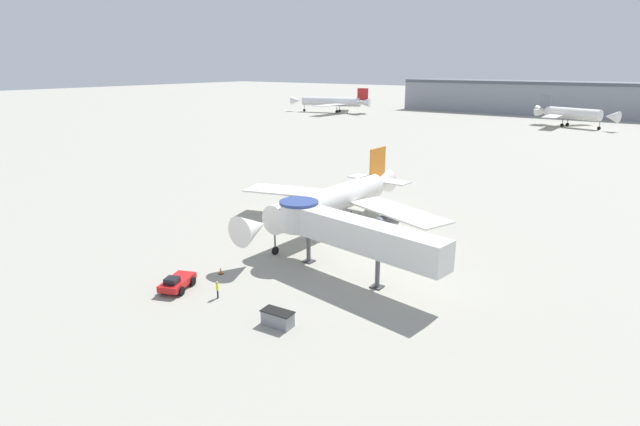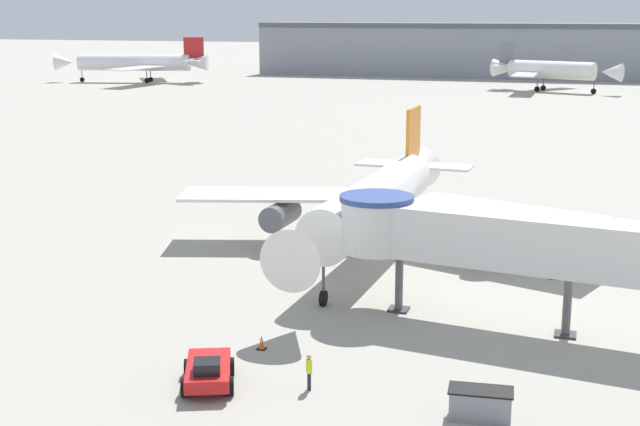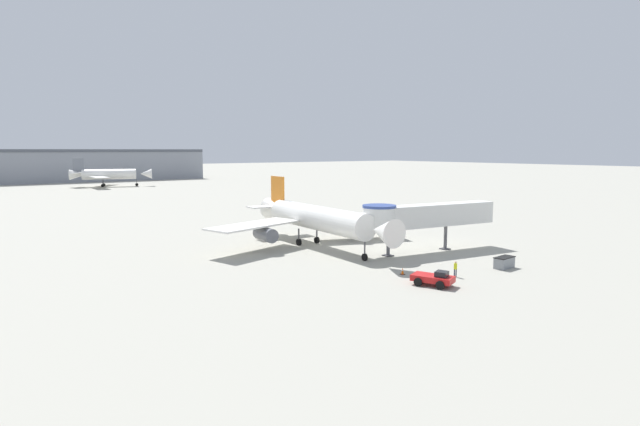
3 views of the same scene
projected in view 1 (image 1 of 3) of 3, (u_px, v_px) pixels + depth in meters
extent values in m
plane|color=#9E9B8E|center=(335.00, 230.00, 62.70)|extent=(800.00, 800.00, 0.00)
cylinder|color=white|center=(330.00, 201.00, 61.17)|extent=(4.08, 20.52, 3.28)
cone|color=white|center=(252.00, 228.00, 51.06)|extent=(3.42, 3.73, 3.28)
cone|color=white|center=(378.00, 184.00, 69.79)|extent=(3.47, 5.04, 3.28)
cube|color=white|center=(293.00, 191.00, 68.11)|extent=(13.84, 8.00, 0.22)
cube|color=white|center=(399.00, 212.00, 58.56)|extent=(13.87, 8.87, 0.22)
cube|color=orange|center=(378.00, 163.00, 68.76)|extent=(0.39, 3.77, 4.26)
cube|color=white|center=(379.00, 179.00, 69.81)|extent=(8.99, 2.98, 0.18)
cylinder|color=#565960|center=(293.00, 202.00, 66.93)|extent=(1.95, 3.83, 1.80)
cylinder|color=#565960|center=(385.00, 222.00, 58.59)|extent=(1.95, 3.83, 1.80)
cylinder|color=#4C4C51|center=(275.00, 243.00, 54.33)|extent=(0.18, 0.18, 1.89)
cylinder|color=black|center=(275.00, 251.00, 54.60)|extent=(0.30, 0.91, 0.90)
cylinder|color=#4C4C51|center=(332.00, 214.00, 64.71)|extent=(0.22, 0.22, 1.89)
cylinder|color=black|center=(332.00, 221.00, 64.98)|extent=(0.44, 0.92, 0.90)
cylinder|color=#4C4C51|center=(351.00, 218.00, 62.99)|extent=(0.22, 0.22, 1.89)
cylinder|color=black|center=(351.00, 225.00, 63.26)|extent=(0.44, 0.92, 0.90)
cube|color=silver|center=(364.00, 236.00, 46.52)|extent=(17.69, 5.21, 2.80)
cylinder|color=silver|center=(299.00, 217.00, 52.34)|extent=(3.90, 3.90, 2.80)
cylinder|color=navy|center=(299.00, 202.00, 51.89)|extent=(4.10, 4.09, 0.30)
cylinder|color=#56565B|center=(309.00, 247.00, 52.28)|extent=(0.44, 0.44, 3.29)
cube|color=#333338|center=(309.00, 261.00, 52.74)|extent=(1.10, 1.10, 0.12)
cylinder|color=#56565B|center=(378.00, 271.00, 46.23)|extent=(0.44, 0.44, 3.29)
cube|color=#333338|center=(377.00, 287.00, 46.68)|extent=(1.10, 1.10, 0.12)
cube|color=red|center=(177.00, 282.00, 46.14)|extent=(3.23, 4.36, 0.58)
cube|color=black|center=(172.00, 280.00, 45.15)|extent=(1.47, 1.45, 0.52)
cylinder|color=black|center=(162.00, 289.00, 45.43)|extent=(0.59, 0.88, 0.83)
cylinder|color=black|center=(181.00, 291.00, 45.00)|extent=(0.59, 0.88, 0.83)
cylinder|color=black|center=(174.00, 279.00, 47.45)|extent=(0.59, 0.88, 0.83)
cylinder|color=black|center=(193.00, 281.00, 47.01)|extent=(0.59, 0.88, 0.83)
cube|color=gray|center=(278.00, 319.00, 39.72)|extent=(2.57, 1.43, 1.19)
cube|color=black|center=(277.00, 312.00, 39.54)|extent=(2.72, 1.52, 0.08)
cube|color=black|center=(180.00, 293.00, 45.54)|extent=(0.39, 0.39, 0.04)
cone|color=orange|center=(180.00, 289.00, 45.45)|extent=(0.27, 0.27, 0.62)
cylinder|color=white|center=(180.00, 289.00, 45.43)|extent=(0.15, 0.15, 0.07)
cube|color=black|center=(221.00, 274.00, 49.64)|extent=(0.44, 0.44, 0.04)
cone|color=orange|center=(221.00, 270.00, 49.54)|extent=(0.30, 0.30, 0.69)
cylinder|color=white|center=(221.00, 270.00, 49.52)|extent=(0.17, 0.17, 0.08)
cube|color=black|center=(413.00, 253.00, 55.14)|extent=(0.45, 0.45, 0.04)
cone|color=orange|center=(413.00, 250.00, 55.03)|extent=(0.31, 0.31, 0.70)
cylinder|color=white|center=(413.00, 249.00, 55.01)|extent=(0.17, 0.17, 0.08)
cylinder|color=#1E2338|center=(218.00, 294.00, 44.53)|extent=(0.12, 0.12, 0.80)
cylinder|color=#1E2338|center=(218.00, 294.00, 44.37)|extent=(0.12, 0.12, 0.80)
cube|color=#D1E019|center=(217.00, 287.00, 44.25)|extent=(0.33, 0.36, 0.63)
sphere|color=tan|center=(217.00, 282.00, 44.12)|extent=(0.22, 0.22, 0.22)
cylinder|color=white|center=(573.00, 113.00, 163.46)|extent=(18.03, 9.26, 3.63)
cone|color=white|center=(612.00, 117.00, 153.83)|extent=(4.96, 4.73, 3.63)
cone|color=white|center=(544.00, 111.00, 171.39)|extent=(6.33, 5.21, 3.63)
cube|color=white|center=(553.00, 116.00, 161.16)|extent=(4.59, 12.02, 0.22)
cube|color=white|center=(578.00, 114.00, 169.84)|extent=(10.68, 12.15, 0.22)
cube|color=slate|center=(546.00, 102.00, 170.24)|extent=(3.43, 1.39, 4.72)
cube|color=white|center=(543.00, 109.00, 171.42)|extent=(5.00, 8.48, 0.18)
cylinder|color=#4C4C51|center=(599.00, 125.00, 157.25)|extent=(0.18, 0.18, 2.09)
cylinder|color=black|center=(599.00, 128.00, 157.55)|extent=(1.12, 0.61, 1.10)
cylinder|color=#4C4C51|center=(562.00, 122.00, 165.11)|extent=(0.22, 0.22, 2.09)
cylinder|color=black|center=(562.00, 125.00, 165.41)|extent=(1.17, 0.74, 1.10)
cylinder|color=#4C4C51|center=(568.00, 121.00, 166.93)|extent=(0.22, 0.22, 2.09)
cylinder|color=black|center=(567.00, 124.00, 167.23)|extent=(1.17, 0.74, 1.10)
cylinder|color=white|center=(331.00, 102.00, 213.44)|extent=(26.25, 9.64, 3.74)
cone|color=white|center=(296.00, 101.00, 219.40)|extent=(4.86, 4.59, 3.74)
cone|color=white|center=(363.00, 102.00, 208.28)|extent=(6.32, 4.93, 3.74)
cube|color=white|center=(346.00, 102.00, 221.16)|extent=(13.12, 16.50, 0.22)
cube|color=white|center=(330.00, 105.00, 203.79)|extent=(7.01, 16.24, 0.22)
cube|color=#B21E1E|center=(363.00, 94.00, 207.42)|extent=(4.59, 1.30, 4.86)
cube|color=white|center=(364.00, 101.00, 208.00)|extent=(5.65, 11.22, 0.18)
cylinder|color=#4C4C51|center=(304.00, 108.00, 218.81)|extent=(0.18, 0.18, 2.15)
cylinder|color=black|center=(304.00, 110.00, 219.12)|extent=(1.13, 0.51, 1.10)
cylinder|color=#4C4C51|center=(340.00, 108.00, 214.61)|extent=(0.22, 0.22, 2.15)
cylinder|color=black|center=(340.00, 111.00, 214.92)|extent=(1.16, 0.64, 1.10)
cylinder|color=#4C4C51|center=(337.00, 109.00, 211.62)|extent=(0.22, 0.22, 2.15)
cylinder|color=black|center=(337.00, 112.00, 211.93)|extent=(1.16, 0.64, 1.10)
cube|color=gray|center=(555.00, 100.00, 202.83)|extent=(123.96, 20.36, 12.12)
cube|color=#4C515B|center=(557.00, 83.00, 200.92)|extent=(123.96, 20.76, 1.20)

